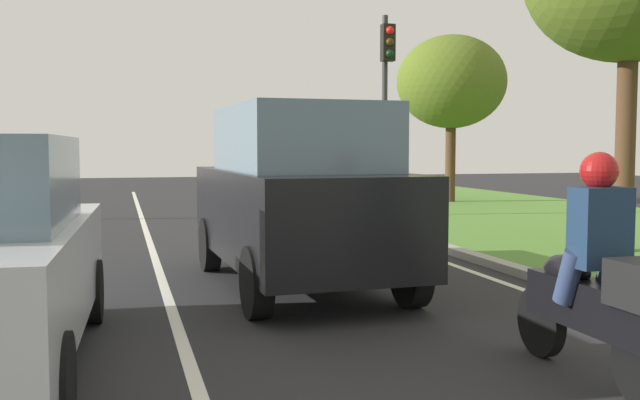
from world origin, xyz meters
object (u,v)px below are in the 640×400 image
Objects in this scene: rider_person at (598,226)px; traffic_light_near_right at (386,81)px; motorcycle at (599,309)px; car_suv_ahead at (298,196)px; tree_roadside_far at (451,82)px.

traffic_light_near_right reaches higher than rider_person.
motorcycle is 0.38× the size of traffic_light_near_right.
tree_roadside_far reaches higher than car_suv_ahead.
traffic_light_near_right is 5.33m from tree_roadside_far.
motorcycle is at bearing -103.68° from traffic_light_near_right.
car_suv_ahead reaches higher than motorcycle.
tree_roadside_far is (6.67, 16.30, 3.23)m from motorcycle.
motorcycle is 13.11m from traffic_light_near_right.
motorcycle is at bearing -90.45° from rider_person.
rider_person is (1.25, -4.22, 0.02)m from car_suv_ahead.
car_suv_ahead is 0.91× the size of traffic_light_near_right.
rider_person is 17.76m from tree_roadside_far.
traffic_light_near_right is at bearing -133.26° from tree_roadside_far.
tree_roadside_far is at bearing 68.20° from motorcycle.
tree_roadside_far is (6.67, 16.25, 2.61)m from rider_person.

